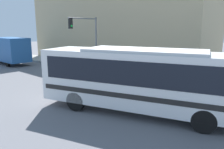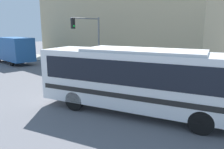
# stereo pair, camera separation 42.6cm
# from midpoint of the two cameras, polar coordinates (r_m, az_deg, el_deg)

# --- Properties ---
(ground_plane) EXTENTS (120.00, 120.00, 0.00)m
(ground_plane) POSITION_cam_midpoint_polar(r_m,az_deg,el_deg) (11.62, 11.61, -9.61)
(ground_plane) COLOR slate
(sidewalk) EXTENTS (2.95, 70.00, 0.16)m
(sidewalk) POSITION_cam_midpoint_polar(r_m,az_deg,el_deg) (29.94, -16.72, 3.57)
(sidewalk) COLOR gray
(sidewalk) RESTS_ON ground_plane
(building_facade) EXTENTS (6.00, 24.09, 10.73)m
(building_facade) POSITION_cam_midpoint_polar(r_m,az_deg,el_deg) (27.09, -0.94, 14.45)
(building_facade) COLOR tan
(building_facade) RESTS_ON ground_plane
(city_bus) EXTENTS (5.69, 10.82, 3.25)m
(city_bus) POSITION_cam_midpoint_polar(r_m,az_deg,el_deg) (10.88, 7.13, -0.58)
(city_bus) COLOR white
(city_bus) RESTS_ON ground_plane
(delivery_truck) EXTENTS (2.33, 7.05, 3.14)m
(delivery_truck) POSITION_cam_midpoint_polar(r_m,az_deg,el_deg) (28.92, -25.77, 5.84)
(delivery_truck) COLOR #265999
(delivery_truck) RESTS_ON ground_plane
(fire_hydrant) EXTENTS (0.22, 0.30, 0.68)m
(fire_hydrant) POSITION_cam_midpoint_polar(r_m,az_deg,el_deg) (18.76, 3.93, 0.52)
(fire_hydrant) COLOR gold
(fire_hydrant) RESTS_ON sidewalk
(traffic_light_pole) EXTENTS (3.28, 0.35, 5.07)m
(traffic_light_pole) POSITION_cam_midpoint_polar(r_m,az_deg,el_deg) (20.56, -7.12, 10.34)
(traffic_light_pole) COLOR slate
(traffic_light_pole) RESTS_ON sidewalk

